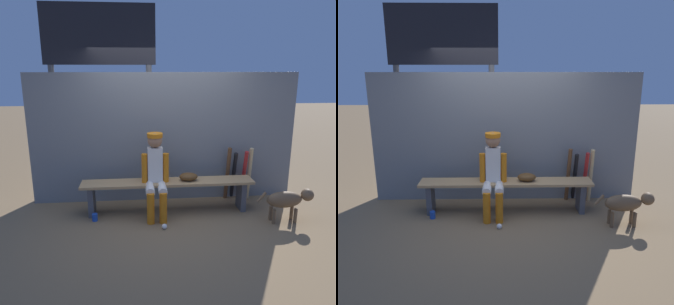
% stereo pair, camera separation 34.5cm
% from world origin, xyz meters
% --- Properties ---
extents(ground_plane, '(30.00, 30.00, 0.00)m').
position_xyz_m(ground_plane, '(0.00, 0.00, 0.00)').
color(ground_plane, brown).
extents(chainlink_fence, '(4.33, 0.03, 2.11)m').
position_xyz_m(chainlink_fence, '(0.00, 0.52, 1.05)').
color(chainlink_fence, slate).
rests_on(chainlink_fence, ground_plane).
extents(dugout_bench, '(2.62, 0.36, 0.50)m').
position_xyz_m(dugout_bench, '(0.00, 0.00, 0.39)').
color(dugout_bench, tan).
rests_on(dugout_bench, ground_plane).
extents(player_seated, '(0.41, 0.55, 1.25)m').
position_xyz_m(player_seated, '(-0.19, -0.11, 0.69)').
color(player_seated, silver).
rests_on(player_seated, ground_plane).
extents(baseball_glove, '(0.28, 0.20, 0.12)m').
position_xyz_m(baseball_glove, '(0.31, 0.00, 0.56)').
color(baseball_glove, '#593819').
rests_on(baseball_glove, dugout_bench).
extents(bat_wood_dark, '(0.08, 0.20, 0.92)m').
position_xyz_m(bat_wood_dark, '(1.03, 0.38, 0.46)').
color(bat_wood_dark, brown).
rests_on(bat_wood_dark, ground_plane).
extents(bat_aluminum_black, '(0.07, 0.26, 0.83)m').
position_xyz_m(bat_aluminum_black, '(1.15, 0.42, 0.41)').
color(bat_aluminum_black, black).
rests_on(bat_aluminum_black, ground_plane).
extents(bat_aluminum_red, '(0.07, 0.25, 0.87)m').
position_xyz_m(bat_aluminum_red, '(1.31, 0.37, 0.43)').
color(bat_aluminum_red, '#B22323').
rests_on(bat_aluminum_red, ground_plane).
extents(bat_wood_natural, '(0.07, 0.18, 0.91)m').
position_xyz_m(bat_wood_natural, '(1.40, 0.36, 0.46)').
color(bat_wood_natural, tan).
rests_on(bat_wood_natural, ground_plane).
extents(baseball, '(0.07, 0.07, 0.07)m').
position_xyz_m(baseball, '(-0.10, -0.57, 0.04)').
color(baseball, white).
rests_on(baseball, ground_plane).
extents(cup_on_ground, '(0.08, 0.08, 0.11)m').
position_xyz_m(cup_on_ground, '(-1.10, -0.23, 0.06)').
color(cup_on_ground, '#1E47AD').
rests_on(cup_on_ground, ground_plane).
extents(cup_on_bench, '(0.08, 0.08, 0.11)m').
position_xyz_m(cup_on_bench, '(-0.08, 0.05, 0.55)').
color(cup_on_bench, red).
rests_on(cup_on_bench, dugout_bench).
extents(scoreboard, '(2.15, 0.27, 3.44)m').
position_xyz_m(scoreboard, '(-0.99, 1.12, 2.39)').
color(scoreboard, '#3F3F42').
rests_on(scoreboard, ground_plane).
extents(dog, '(0.84, 0.20, 0.49)m').
position_xyz_m(dog, '(1.69, -0.50, 0.34)').
color(dog, brown).
rests_on(dog, ground_plane).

